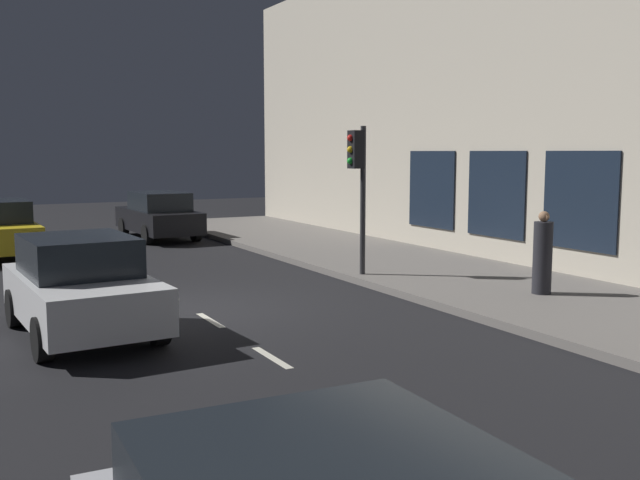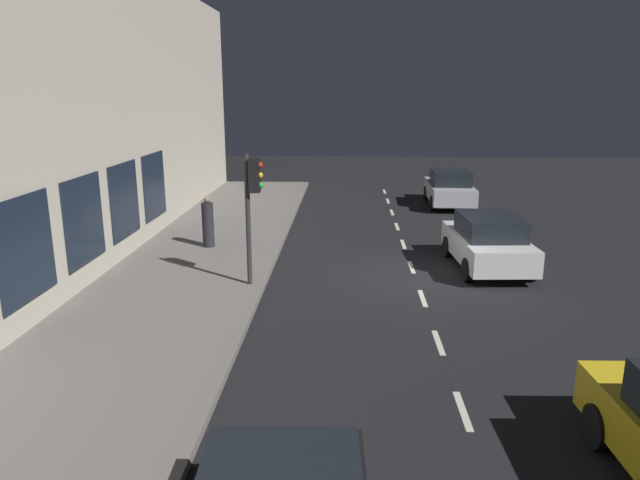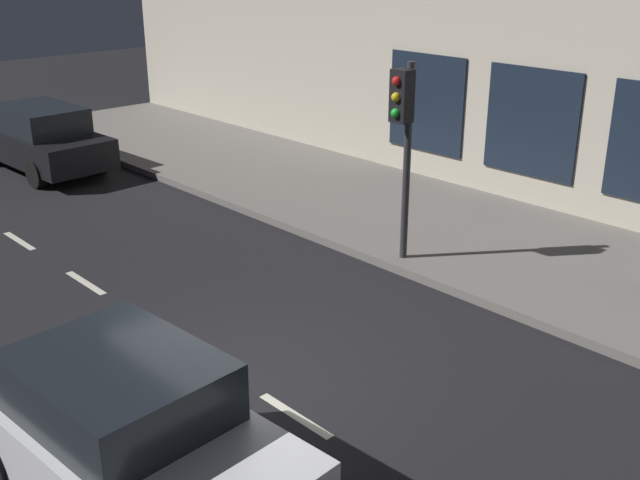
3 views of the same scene
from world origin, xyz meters
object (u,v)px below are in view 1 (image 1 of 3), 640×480
parked_car_2 (81,286)px  pedestrian_0 (543,256)px  parked_car_3 (159,215)px  traffic_light (358,170)px

parked_car_2 → pedestrian_0: bearing=166.6°
pedestrian_0 → parked_car_2: bearing=-6.2°
pedestrian_0 → parked_car_3: bearing=-70.5°
pedestrian_0 → traffic_light: bearing=-56.6°
parked_car_2 → parked_car_3: 12.99m
parked_car_3 → pedestrian_0: 14.14m
traffic_light → parked_car_2: bearing=-161.7°
traffic_light → pedestrian_0: (2.04, -3.60, -1.62)m
traffic_light → parked_car_2: (-6.39, -2.12, -1.73)m
traffic_light → parked_car_3: 10.32m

